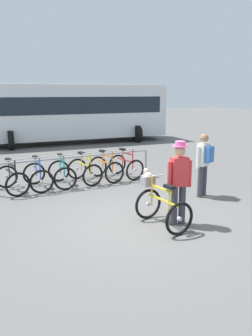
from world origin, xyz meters
TOP-DOWN VIEW (x-y plane):
  - ground_plane at (0.00, 0.00)m, footprint 80.00×80.00m
  - bike_rack_rail at (0.05, 3.31)m, footprint 4.61×0.14m
  - racked_bike_black at (-1.81, 3.52)m, footprint 0.76×1.16m
  - racked_bike_blue at (-1.11, 3.51)m, footprint 0.73×1.15m
  - racked_bike_teal at (-0.41, 3.50)m, footprint 0.81×1.17m
  - racked_bike_yellow at (0.29, 3.48)m, footprint 0.75×1.16m
  - racked_bike_orange at (0.99, 3.47)m, footprint 0.74×1.14m
  - racked_bike_red at (1.69, 3.46)m, footprint 0.74×1.16m
  - featured_bicycle at (0.34, -0.32)m, footprint 0.70×1.22m
  - person_with_featured_bike at (0.70, -0.49)m, footprint 0.52×0.32m
  - pedestrian_with_backpack at (2.44, 0.71)m, footprint 0.51×0.40m
  - bus_distant at (2.94, 11.52)m, footprint 10.22×4.15m

SIDE VIEW (x-z plane):
  - ground_plane at x=0.00m, z-range 0.00..0.00m
  - racked_bike_red at x=1.69m, z-range -0.12..0.86m
  - racked_bike_black at x=-1.81m, z-range -0.12..0.86m
  - racked_bike_blue at x=-1.11m, z-range -0.12..0.86m
  - racked_bike_teal at x=-0.41m, z-range -0.12..0.85m
  - racked_bike_yellow at x=0.29m, z-range -0.12..0.86m
  - racked_bike_orange at x=0.99m, z-range -0.12..0.85m
  - featured_bicycle at x=0.34m, z-range -0.06..1.03m
  - bike_rack_rail at x=0.05m, z-range 0.26..1.14m
  - pedestrian_with_backpack at x=2.44m, z-range 0.12..1.76m
  - person_with_featured_bike at x=0.70m, z-range 0.09..1.81m
  - bus_distant at x=2.94m, z-range 0.20..3.28m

